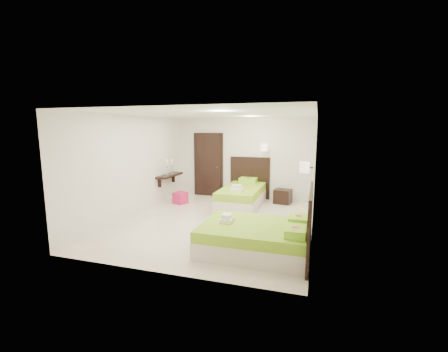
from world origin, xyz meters
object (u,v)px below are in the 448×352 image
(bed_single, at_px, (243,195))
(nightstand, at_px, (283,196))
(bed_double, at_px, (259,237))
(ottoman, at_px, (180,198))

(bed_single, height_order, nightstand, bed_single)
(bed_single, distance_m, nightstand, 1.27)
(bed_double, xyz_separation_m, nightstand, (0.00, 3.82, -0.08))
(bed_single, height_order, bed_double, bed_single)
(bed_single, xyz_separation_m, nightstand, (1.11, 0.60, -0.11))
(bed_single, distance_m, bed_double, 3.41)
(nightstand, xyz_separation_m, ottoman, (-2.99, -0.94, -0.04))
(bed_double, relative_size, ottoman, 5.74)
(bed_double, xyz_separation_m, ottoman, (-2.98, 2.88, -0.12))
(bed_double, bearing_deg, bed_single, 109.02)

